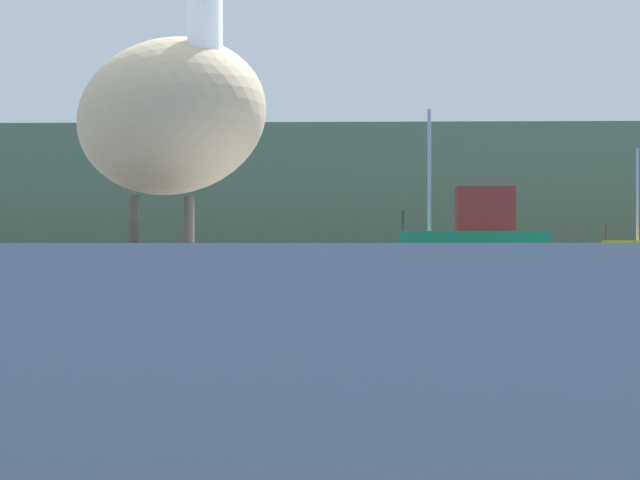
# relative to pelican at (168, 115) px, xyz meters

# --- Properties ---
(hillside_backdrop) EXTENTS (140.00, 10.45, 8.60)m
(hillside_backdrop) POSITION_rel_pelican_xyz_m (0.37, 60.84, 3.10)
(hillside_backdrop) COLOR #6B7A51
(hillside_backdrop) RESTS_ON ground
(pier_dock) EXTENTS (3.69, 2.04, 0.83)m
(pier_dock) POSITION_rel_pelican_xyz_m (-0.01, 0.01, -0.78)
(pier_dock) COLOR gray
(pier_dock) RESTS_ON ground
(pelican) EXTENTS (0.86, 1.17, 0.82)m
(pelican) POSITION_rel_pelican_xyz_m (0.00, 0.00, 0.00)
(pelican) COLOR gray
(pelican) RESTS_ON pier_dock
(fishing_boat_green) EXTENTS (4.89, 1.48, 5.36)m
(fishing_boat_green) POSITION_rel_pelican_xyz_m (4.97, 28.20, -0.21)
(fishing_boat_green) COLOR #1E8C4C
(fishing_boat_green) RESTS_ON ground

